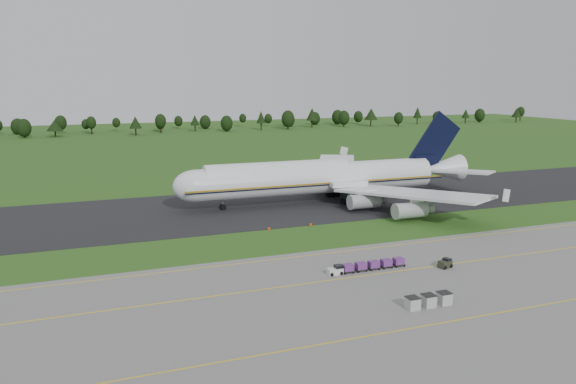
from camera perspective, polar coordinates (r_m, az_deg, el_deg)
name	(u,v)px	position (r m, az deg, el deg)	size (l,w,h in m)	color
ground	(296,239)	(103.47, 0.83, -4.81)	(600.00, 600.00, 0.00)	#295118
apron	(393,308)	(74.61, 10.57, -11.53)	(300.00, 52.00, 0.06)	slate
taxiway	(252,207)	(129.12, -3.69, -1.54)	(300.00, 40.00, 0.08)	black
apron_markings	(366,289)	(80.23, 7.96, -9.75)	(300.00, 30.20, 0.01)	yellow
tree_line	(102,123)	(314.49, -18.41, 6.66)	(523.70, 22.98, 11.84)	black
aircraft	(323,177)	(133.56, 3.57, 1.52)	(74.70, 73.30, 21.11)	white
baggage_train	(366,266)	(87.46, 7.90, -7.45)	(13.00, 1.38, 1.33)	silver
utility_cart	(445,264)	(91.26, 15.67, -7.07)	(2.32, 1.74, 1.14)	#282C1E
uld_row	(429,301)	(75.71, 14.09, -10.65)	(6.43, 1.63, 1.61)	#A9A9A9
edge_markers	(290,227)	(110.70, 0.20, -3.58)	(9.33, 0.30, 0.60)	#E73F07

